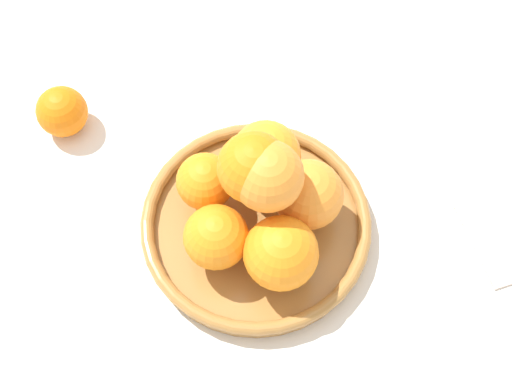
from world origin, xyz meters
TOP-DOWN VIEW (x-y plane):
  - ground_plane at (0.00, 0.00)m, footprint 4.00×4.00m
  - fruit_bowl at (0.00, 0.00)m, footprint 0.28×0.28m
  - orange_pile at (0.00, -0.01)m, footprint 0.21×0.19m
  - stray_orange at (0.20, 0.21)m, footprint 0.07×0.07m

SIDE VIEW (x-z plane):
  - ground_plane at x=0.00m, z-range 0.00..0.00m
  - fruit_bowl at x=0.00m, z-range 0.00..0.03m
  - stray_orange at x=0.20m, z-range 0.00..0.07m
  - orange_pile at x=0.00m, z-range 0.02..0.16m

